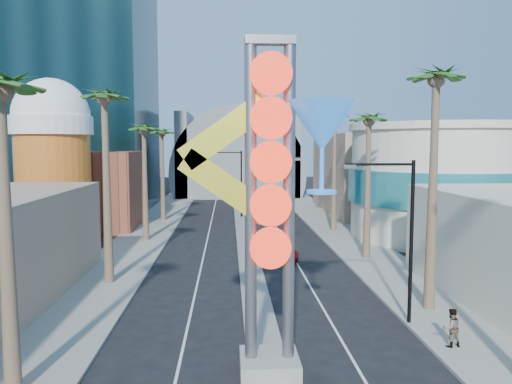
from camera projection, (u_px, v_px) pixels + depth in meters
name	position (u px, v px, depth m)	size (l,w,h in m)	color
sidewalk_west	(149.00, 231.00, 50.09)	(5.00, 100.00, 0.15)	gray
sidewalk_east	(336.00, 229.00, 51.13)	(5.00, 100.00, 0.15)	gray
median	(243.00, 225.00, 53.59)	(1.60, 84.00, 0.15)	gray
hotel_tower	(68.00, 17.00, 63.95)	(20.00, 20.00, 50.00)	black
brick_filler_west	(91.00, 190.00, 52.35)	(10.00, 10.00, 8.00)	brown
filler_east	(365.00, 174.00, 63.94)	(10.00, 20.00, 10.00)	tan
beer_mug	(53.00, 155.00, 43.98)	(7.00, 7.00, 14.50)	#CB4F1B
turquoise_building	(439.00, 182.00, 46.14)	(16.60, 16.60, 10.60)	beige
canopy	(237.00, 170.00, 86.99)	(22.00, 16.00, 22.00)	slate
neon_sign	(292.00, 184.00, 18.13)	(6.53, 2.60, 12.55)	gray
streetlight_0	(258.00, 199.00, 35.28)	(3.79, 0.25, 8.00)	black
streetlight_1	(237.00, 177.00, 59.07)	(3.79, 0.25, 8.00)	black
streetlight_2	(402.00, 227.00, 23.69)	(3.45, 0.25, 8.00)	black
palm_0	(0.00, 108.00, 16.39)	(2.40, 2.40, 11.70)	brown
palm_1	(105.00, 110.00, 30.22)	(2.40, 2.40, 12.70)	brown
palm_2	(144.00, 136.00, 44.26)	(2.40, 2.40, 11.20)	brown
palm_3	(162.00, 138.00, 56.19)	(2.40, 2.40, 11.20)	brown
palm_5	(436.00, 94.00, 25.19)	(2.40, 2.40, 13.20)	brown
palm_6	(369.00, 128.00, 37.25)	(2.40, 2.40, 11.70)	brown
palm_7	(335.00, 123.00, 49.09)	(2.40, 2.40, 12.70)	brown
red_pickup	(279.00, 250.00, 38.15)	(2.31, 5.02, 1.39)	red
pedestrian_b	(451.00, 328.00, 21.17)	(0.80, 0.63, 1.65)	gray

